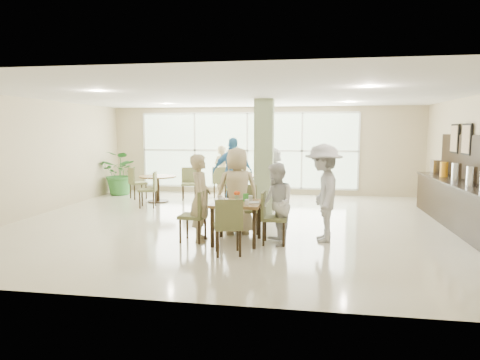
% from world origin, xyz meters
% --- Properties ---
extents(ground, '(10.00, 10.00, 0.00)m').
position_xyz_m(ground, '(0.00, 0.00, 0.00)').
color(ground, beige).
rests_on(ground, ground).
extents(room_shell, '(10.00, 10.00, 10.00)m').
position_xyz_m(room_shell, '(0.00, 0.00, 1.70)').
color(room_shell, white).
rests_on(room_shell, ground).
extents(window_bank, '(7.00, 0.04, 7.00)m').
position_xyz_m(window_bank, '(-0.50, 4.46, 1.40)').
color(window_bank, silver).
rests_on(window_bank, ground).
extents(column, '(0.45, 0.45, 2.80)m').
position_xyz_m(column, '(0.40, 1.20, 1.40)').
color(column, '#71825B').
rests_on(column, ground).
extents(main_table, '(0.88, 0.88, 0.75)m').
position_xyz_m(main_table, '(0.22, -1.69, 0.65)').
color(main_table, brown).
rests_on(main_table, ground).
extents(round_table_left, '(1.05, 1.05, 0.75)m').
position_xyz_m(round_table_left, '(-2.80, 2.41, 0.56)').
color(round_table_left, brown).
rests_on(round_table_left, ground).
extents(round_table_right, '(1.03, 1.03, 0.75)m').
position_xyz_m(round_table_right, '(-0.45, 2.97, 0.56)').
color(round_table_right, brown).
rests_on(round_table_right, ground).
extents(chairs_main_table, '(1.97, 2.07, 0.95)m').
position_xyz_m(chairs_main_table, '(0.20, -1.69, 0.47)').
color(chairs_main_table, '#5C6236').
rests_on(chairs_main_table, ground).
extents(chairs_table_left, '(2.17, 1.96, 0.95)m').
position_xyz_m(chairs_table_left, '(-2.78, 2.41, 0.47)').
color(chairs_table_left, '#5C6236').
rests_on(chairs_table_left, ground).
extents(chairs_table_right, '(1.92, 1.85, 0.95)m').
position_xyz_m(chairs_table_right, '(-0.47, 3.02, 0.47)').
color(chairs_table_right, '#5C6236').
rests_on(chairs_table_right, ground).
extents(tabletop_clutter, '(0.78, 0.68, 0.21)m').
position_xyz_m(tabletop_clutter, '(0.25, -1.71, 0.81)').
color(tabletop_clutter, white).
rests_on(tabletop_clutter, main_table).
extents(buffet_counter, '(0.64, 4.70, 1.95)m').
position_xyz_m(buffet_counter, '(4.70, 0.51, 0.55)').
color(buffet_counter, black).
rests_on(buffet_counter, ground).
extents(framed_art_a, '(0.05, 0.55, 0.70)m').
position_xyz_m(framed_art_a, '(4.95, 1.00, 1.85)').
color(framed_art_a, black).
rests_on(framed_art_a, ground).
extents(framed_art_b, '(0.05, 0.55, 0.70)m').
position_xyz_m(framed_art_b, '(4.95, 1.80, 1.85)').
color(framed_art_b, black).
rests_on(framed_art_b, ground).
extents(potted_plant, '(1.51, 1.51, 1.39)m').
position_xyz_m(potted_plant, '(-4.42, 3.50, 0.70)').
color(potted_plant, '#2F712D').
rests_on(potted_plant, ground).
extents(teen_left, '(0.48, 0.65, 1.62)m').
position_xyz_m(teen_left, '(-0.46, -1.66, 0.81)').
color(teen_left, '#C6B284').
rests_on(teen_left, ground).
extents(teen_far, '(0.95, 0.70, 1.72)m').
position_xyz_m(teen_far, '(0.11, -1.02, 0.86)').
color(teen_far, '#C6B284').
rests_on(teen_far, ground).
extents(teen_right, '(0.76, 0.86, 1.48)m').
position_xyz_m(teen_right, '(0.94, -1.70, 0.74)').
color(teen_right, white).
rests_on(teen_right, ground).
extents(teen_standing, '(0.74, 1.21, 1.81)m').
position_xyz_m(teen_standing, '(1.77, -1.30, 0.90)').
color(teen_standing, '#B5B5B8').
rests_on(teen_standing, ground).
extents(adult_a, '(1.23, 0.94, 1.86)m').
position_xyz_m(adult_a, '(-0.55, 2.04, 0.93)').
color(adult_a, teal).
rests_on(adult_a, ground).
extents(adult_b, '(1.16, 1.57, 1.56)m').
position_xyz_m(adult_b, '(0.48, 2.97, 0.78)').
color(adult_b, white).
rests_on(adult_b, ground).
extents(adult_standing, '(0.69, 0.58, 1.59)m').
position_xyz_m(adult_standing, '(-1.17, 3.70, 0.80)').
color(adult_standing, '#C6B284').
rests_on(adult_standing, ground).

